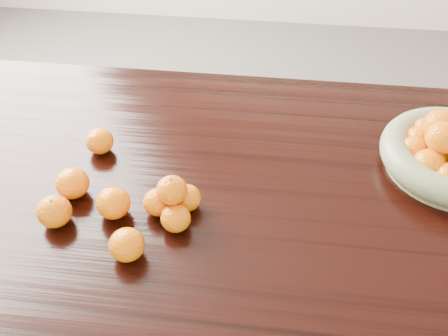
# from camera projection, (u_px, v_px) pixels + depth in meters

# --- Properties ---
(dining_table) EXTENTS (2.00, 1.00, 0.75)m
(dining_table) POSITION_uv_depth(u_px,v_px,m) (224.00, 215.00, 1.20)
(dining_table) COLOR black
(dining_table) RESTS_ON ground
(orange_pyramid) EXTENTS (0.12, 0.12, 0.11)m
(orange_pyramid) POSITION_uv_depth(u_px,v_px,m) (173.00, 202.00, 1.05)
(orange_pyramid) COLOR orange
(orange_pyramid) RESTS_ON dining_table
(loose_orange_0) EXTENTS (0.07, 0.07, 0.07)m
(loose_orange_0) POSITION_uv_depth(u_px,v_px,m) (54.00, 211.00, 1.04)
(loose_orange_0) COLOR orange
(loose_orange_0) RESTS_ON dining_table
(loose_orange_1) EXTENTS (0.07, 0.07, 0.07)m
(loose_orange_1) POSITION_uv_depth(u_px,v_px,m) (113.00, 203.00, 1.06)
(loose_orange_1) COLOR orange
(loose_orange_1) RESTS_ON dining_table
(loose_orange_2) EXTENTS (0.07, 0.07, 0.07)m
(loose_orange_2) POSITION_uv_depth(u_px,v_px,m) (127.00, 245.00, 0.98)
(loose_orange_2) COLOR orange
(loose_orange_2) RESTS_ON dining_table
(loose_orange_3) EXTENTS (0.07, 0.07, 0.06)m
(loose_orange_3) POSITION_uv_depth(u_px,v_px,m) (100.00, 141.00, 1.22)
(loose_orange_3) COLOR orange
(loose_orange_3) RESTS_ON dining_table
(loose_orange_4) EXTENTS (0.07, 0.07, 0.07)m
(loose_orange_4) POSITION_uv_depth(u_px,v_px,m) (72.00, 183.00, 1.11)
(loose_orange_4) COLOR orange
(loose_orange_4) RESTS_ON dining_table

